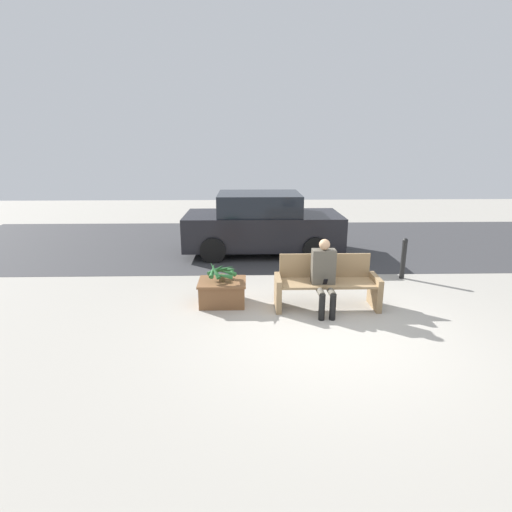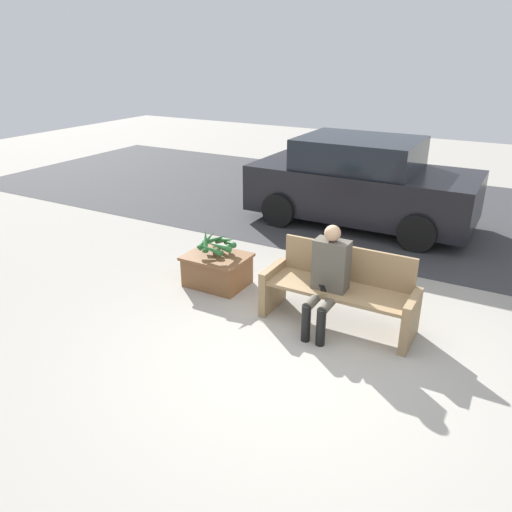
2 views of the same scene
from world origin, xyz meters
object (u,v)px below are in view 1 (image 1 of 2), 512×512
at_px(planter_box, 222,291).
at_px(parked_car, 262,224).
at_px(potted_plant, 222,271).
at_px(bench, 326,283).
at_px(bollard_post, 404,258).
at_px(person_seated, 324,273).

xyz_separation_m(planter_box, parked_car, (0.84, 3.49, 0.53)).
bearing_deg(planter_box, potted_plant, 46.39).
bearing_deg(potted_plant, planter_box, -133.61).
xyz_separation_m(planter_box, potted_plant, (0.01, 0.01, 0.37)).
bearing_deg(planter_box, parked_car, 76.46).
relative_size(bench, parked_car, 0.45).
bearing_deg(bench, parked_car, 105.04).
relative_size(planter_box, bollard_post, 0.95).
xyz_separation_m(person_seated, potted_plant, (-1.73, 0.36, -0.08)).
xyz_separation_m(person_seated, parked_car, (-0.90, 3.84, 0.08)).
distance_m(person_seated, planter_box, 1.83).
distance_m(planter_box, bollard_post, 3.99).
xyz_separation_m(bench, potted_plant, (-1.81, 0.16, 0.18)).
height_order(person_seated, planter_box, person_seated).
bearing_deg(potted_plant, parked_car, 76.55).
bearing_deg(person_seated, bench, 67.18).
height_order(planter_box, parked_car, parked_car).
relative_size(person_seated, planter_box, 1.49).
bearing_deg(parked_car, bollard_post, -36.62).
height_order(bench, potted_plant, bench).
distance_m(bench, planter_box, 1.84).
bearing_deg(parked_car, potted_plant, -103.45).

